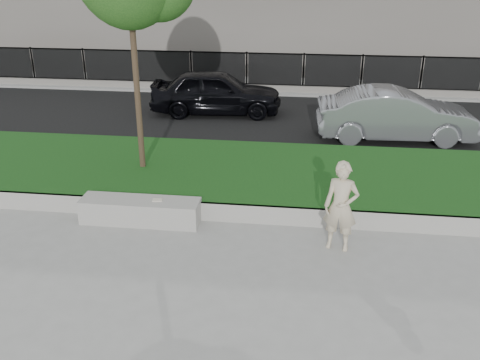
# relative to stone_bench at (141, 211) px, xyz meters

# --- Properties ---
(ground) EXTENTS (90.00, 90.00, 0.00)m
(ground) POSITION_rel_stone_bench_xyz_m (1.49, -0.80, -0.25)
(ground) COLOR gray
(ground) RESTS_ON ground
(grass_bank) EXTENTS (34.00, 4.00, 0.40)m
(grass_bank) POSITION_rel_stone_bench_xyz_m (1.49, 2.20, -0.05)
(grass_bank) COLOR #0D3611
(grass_bank) RESTS_ON ground
(grass_kerb) EXTENTS (34.00, 0.08, 0.40)m
(grass_kerb) POSITION_rel_stone_bench_xyz_m (1.49, 0.24, -0.05)
(grass_kerb) COLOR #9A9890
(grass_kerb) RESTS_ON ground
(street) EXTENTS (34.00, 7.00, 0.04)m
(street) POSITION_rel_stone_bench_xyz_m (1.49, 7.70, -0.23)
(street) COLOR black
(street) RESTS_ON ground
(far_pavement) EXTENTS (34.00, 3.00, 0.12)m
(far_pavement) POSITION_rel_stone_bench_xyz_m (1.49, 12.20, -0.19)
(far_pavement) COLOR gray
(far_pavement) RESTS_ON ground
(iron_fence) EXTENTS (32.00, 0.30, 1.50)m
(iron_fence) POSITION_rel_stone_bench_xyz_m (1.49, 11.20, 0.29)
(iron_fence) COLOR slate
(iron_fence) RESTS_ON far_pavement
(stone_bench) EXTENTS (2.44, 0.61, 0.50)m
(stone_bench) POSITION_rel_stone_bench_xyz_m (0.00, 0.00, 0.00)
(stone_bench) COLOR #9A9890
(stone_bench) RESTS_ON ground
(man) EXTENTS (0.70, 0.53, 1.71)m
(man) POSITION_rel_stone_bench_xyz_m (3.98, -0.55, 0.61)
(man) COLOR beige
(man) RESTS_ON ground
(book) EXTENTS (0.22, 0.17, 0.02)m
(book) POSITION_rel_stone_bench_xyz_m (0.37, 0.02, 0.26)
(book) COLOR beige
(book) RESTS_ON stone_bench
(car_dark) EXTENTS (4.50, 2.09, 1.49)m
(car_dark) POSITION_rel_stone_bench_xyz_m (0.22, 8.05, 0.54)
(car_dark) COLOR black
(car_dark) RESTS_ON street
(car_silver) EXTENTS (4.59, 1.82, 1.49)m
(car_silver) POSITION_rel_stone_bench_xyz_m (5.85, 5.98, 0.53)
(car_silver) COLOR gray
(car_silver) RESTS_ON street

